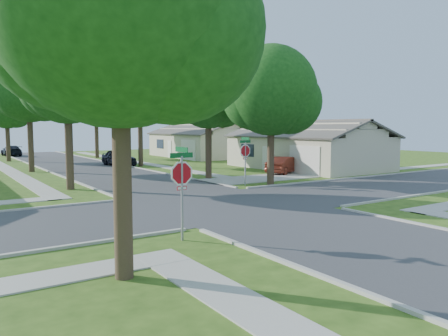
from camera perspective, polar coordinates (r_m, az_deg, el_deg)
ground at (r=20.47m, az=-0.04°, el=-4.76°), size 100.00×100.00×0.00m
road_ns at (r=20.47m, az=-0.04°, el=-4.75°), size 7.00×100.00×0.02m
sidewalk_ne at (r=46.28m, az=-11.61°, el=0.82°), size 1.20×40.00×0.04m
sidewalk_nw at (r=43.24m, az=-26.76°, el=0.04°), size 1.20×40.00×0.04m
driveway at (r=30.76m, az=4.93°, el=-1.33°), size 8.80×3.60×0.05m
stop_sign_sw at (r=13.79m, az=-5.54°, el=-1.19°), size 1.05×0.80×2.98m
stop_sign_ne at (r=26.75m, az=2.79°, el=2.00°), size 1.05×0.80×2.98m
tree_e_near at (r=30.37m, az=-1.98°, el=9.22°), size 4.97×4.80×8.28m
tree_e_mid at (r=41.10m, az=-10.89°, el=8.97°), size 5.59×5.40×9.21m
tree_e_far at (r=53.29m, az=-16.34°, el=7.71°), size 5.17×5.00×8.72m
tree_w_near at (r=26.73m, az=-19.71°, el=10.46°), size 5.38×5.20×8.97m
tree_w_mid at (r=38.47m, az=-24.08°, el=9.21°), size 5.80×5.60×9.56m
tree_w_far at (r=51.25m, az=-26.49°, el=6.94°), size 4.76×4.60×8.04m
tree_sw_corner at (r=10.81m, az=-13.29°, el=19.48°), size 6.21×6.00×9.55m
tree_ne_corner at (r=27.41m, az=6.28°, el=9.50°), size 5.80×5.60×8.66m
house_ne_near at (r=38.89m, az=10.72°, el=2.20°), size 8.42×13.60×4.23m
house_ne_far at (r=53.27m, az=-2.94°, el=3.12°), size 8.42×13.60×4.23m
car_driveway at (r=34.22m, az=7.99°, el=0.40°), size 4.30×2.84×1.34m
car_curb_east at (r=42.09m, az=-13.59°, el=1.36°), size 2.25×4.66×1.53m
car_curb_west at (r=60.52m, az=-26.01°, el=2.04°), size 2.08×4.61×1.31m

